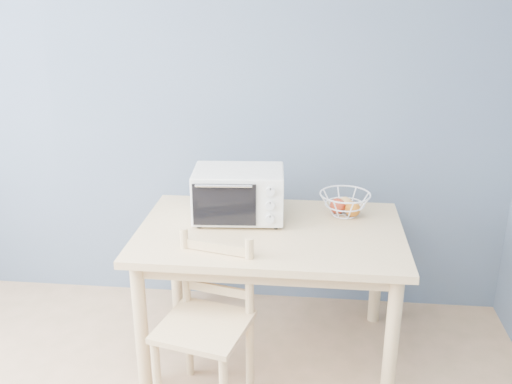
# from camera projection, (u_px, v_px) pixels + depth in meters

# --- Properties ---
(dining_table) EXTENTS (1.40, 0.90, 0.75)m
(dining_table) POSITION_uv_depth(u_px,v_px,m) (270.00, 247.00, 3.05)
(dining_table) COLOR #D9B082
(dining_table) RESTS_ON ground
(toaster_oven) EXTENTS (0.51, 0.39, 0.29)m
(toaster_oven) POSITION_uv_depth(u_px,v_px,m) (235.00, 194.00, 3.09)
(toaster_oven) COLOR silver
(toaster_oven) RESTS_ON dining_table
(fruit_basket) EXTENTS (0.35, 0.35, 0.13)m
(fruit_basket) POSITION_uv_depth(u_px,v_px,m) (345.00, 204.00, 3.18)
(fruit_basket) COLOR white
(fruit_basket) RESTS_ON dining_table
(dining_chair) EXTENTS (0.48, 0.48, 0.85)m
(dining_chair) POSITION_uv_depth(u_px,v_px,m) (207.00, 325.00, 2.75)
(dining_chair) COLOR #D9B082
(dining_chair) RESTS_ON ground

